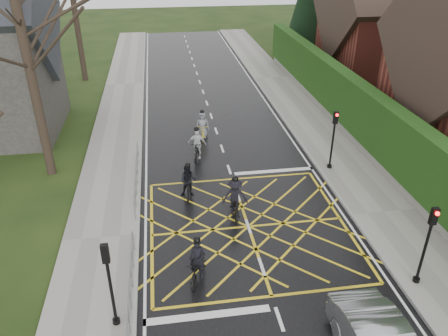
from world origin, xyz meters
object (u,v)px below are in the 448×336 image
object	(u,v)px
cyclist_back	(189,184)
cyclist_front	(197,147)
cyclist_mid	(235,201)
cyclist_rear	(198,265)
cyclist_lead	(203,128)

from	to	relation	value
cyclist_back	cyclist_front	bearing A→B (deg)	88.33
cyclist_mid	cyclist_front	size ratio (longest dim) A/B	1.05
cyclist_rear	cyclist_back	distance (m)	5.51
cyclist_rear	cyclist_back	world-z (taller)	cyclist_rear
cyclist_mid	cyclist_back	bearing A→B (deg)	139.29
cyclist_rear	cyclist_lead	distance (m)	11.97
cyclist_rear	cyclist_front	xyz separation A→B (m)	(0.87, 9.28, 0.10)
cyclist_rear	cyclist_front	size ratio (longest dim) A/B	1.01
cyclist_mid	cyclist_front	distance (m)	5.70
cyclist_rear	cyclist_back	size ratio (longest dim) A/B	1.07
cyclist_front	cyclist_back	bearing A→B (deg)	-86.92
cyclist_rear	cyclist_mid	world-z (taller)	cyclist_mid
cyclist_mid	cyclist_lead	bearing A→B (deg)	97.35
cyclist_back	cyclist_lead	bearing A→B (deg)	87.88
cyclist_front	cyclist_lead	size ratio (longest dim) A/B	1.03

